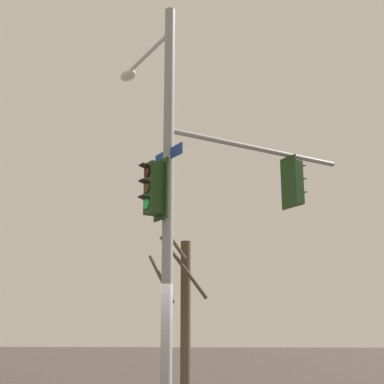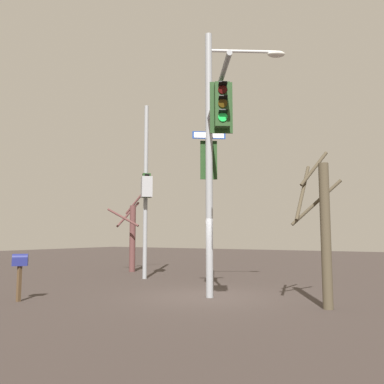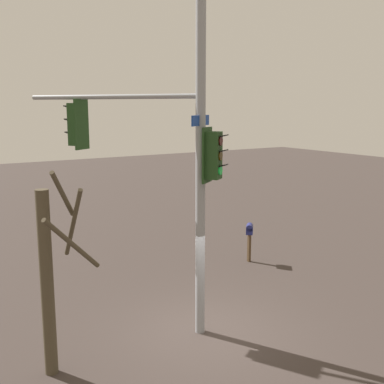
{
  "view_description": "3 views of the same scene",
  "coord_description": "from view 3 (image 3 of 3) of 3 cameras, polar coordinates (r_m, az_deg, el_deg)",
  "views": [
    {
      "loc": [
        -10.82,
        -1.21,
        1.62
      ],
      "look_at": [
        -0.15,
        -0.64,
        4.34
      ],
      "focal_mm": 50.36,
      "sensor_mm": 36.0,
      "label": 1
    },
    {
      "loc": [
        6.39,
        -11.58,
        1.98
      ],
      "look_at": [
        -0.38,
        -0.34,
        3.38
      ],
      "focal_mm": 37.75,
      "sensor_mm": 36.0,
      "label": 2
    },
    {
      "loc": [
        6.26,
        9.13,
        5.58
      ],
      "look_at": [
        0.3,
        -0.23,
        3.57
      ],
      "focal_mm": 44.35,
      "sensor_mm": 36.0,
      "label": 3
    }
  ],
  "objects": [
    {
      "name": "ground_plane",
      "position": [
        12.39,
        1.83,
        -16.48
      ],
      "size": [
        80.0,
        80.0,
        0.0
      ],
      "primitive_type": "plane",
      "color": "#3A312D"
    },
    {
      "name": "mailbox",
      "position": [
        17.29,
        6.93,
        -4.79
      ],
      "size": [
        0.47,
        0.49,
        1.41
      ],
      "rotation": [
        0.0,
        0.0,
        2.42
      ],
      "color": "#4C3823",
      "rests_on": "ground"
    },
    {
      "name": "main_signal_pole_assembly",
      "position": [
        11.28,
        -2.62,
        6.81
      ],
      "size": [
        3.23,
        5.71,
        8.76
      ],
      "rotation": [
        0.0,
        0.0,
        5.3
      ],
      "color": "gray",
      "rests_on": "ground"
    },
    {
      "name": "bare_tree_across_street",
      "position": [
        10.26,
        -16.68,
        -9.65
      ],
      "size": [
        1.37,
        1.68,
        4.4
      ],
      "color": "#483E2E",
      "rests_on": "ground"
    }
  ]
}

